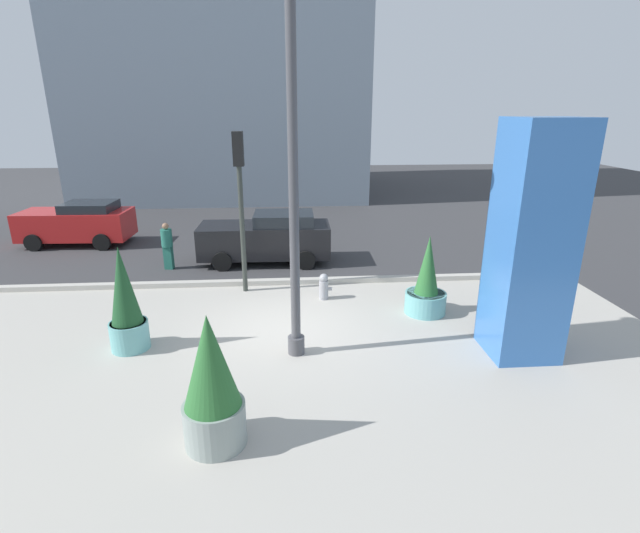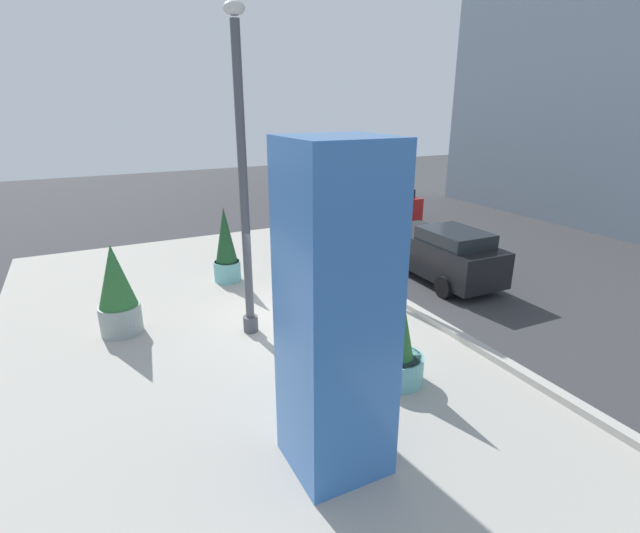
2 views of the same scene
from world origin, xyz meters
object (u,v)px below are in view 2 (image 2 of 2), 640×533
at_px(potted_plant_by_pillar, 117,292).
at_px(traffic_light_far_side, 359,188).
at_px(lamp_post, 244,188).
at_px(potted_plant_curbside, 226,249).
at_px(pedestrian_by_curb, 371,231).
at_px(potted_plant_mid_plaza, 398,347).
at_px(car_passing_lane, 441,253).
at_px(art_pillar_blue, 336,317).
at_px(fire_hydrant, 375,307).
at_px(car_curb_east, 383,203).

bearing_deg(potted_plant_by_pillar, traffic_light_far_side, 90.24).
xyz_separation_m(lamp_post, potted_plant_curbside, (-3.67, 0.49, -2.47)).
bearing_deg(traffic_light_far_side, pedestrian_by_curb, 140.41).
height_order(potted_plant_mid_plaza, car_passing_lane, potted_plant_mid_plaza).
xyz_separation_m(art_pillar_blue, potted_plant_by_pillar, (-6.19, -2.56, -1.40)).
bearing_deg(pedestrian_by_curb, art_pillar_blue, -35.43).
xyz_separation_m(art_pillar_blue, pedestrian_by_curb, (-8.89, 6.33, -1.61)).
relative_size(potted_plant_by_pillar, car_passing_lane, 0.51).
relative_size(art_pillar_blue, car_passing_lane, 1.11).
bearing_deg(potted_plant_curbside, potted_plant_by_pillar, -55.18).
xyz_separation_m(art_pillar_blue, potted_plant_mid_plaza, (-1.42, 2.19, -1.70)).
distance_m(lamp_post, potted_plant_by_pillar, 3.99).
height_order(lamp_post, potted_plant_mid_plaza, lamp_post).
relative_size(lamp_post, potted_plant_by_pillar, 3.22).
height_order(traffic_light_far_side, pedestrian_by_curb, traffic_light_far_side).
distance_m(lamp_post, potted_plant_mid_plaza, 4.79).
bearing_deg(potted_plant_by_pillar, car_passing_lane, 86.63).
height_order(fire_hydrant, traffic_light_far_side, traffic_light_far_side).
bearing_deg(car_passing_lane, fire_hydrant, -64.72).
height_order(potted_plant_by_pillar, car_curb_east, potted_plant_by_pillar).
height_order(art_pillar_blue, car_passing_lane, art_pillar_blue).
distance_m(potted_plant_mid_plaza, car_passing_lane, 6.27).
bearing_deg(car_passing_lane, car_curb_east, 159.23).
bearing_deg(fire_hydrant, pedestrian_by_curb, 148.48).
bearing_deg(potted_plant_curbside, traffic_light_far_side, 55.69).
relative_size(potted_plant_by_pillar, traffic_light_far_side, 0.50).
bearing_deg(pedestrian_by_curb, car_curb_east, 141.50).
bearing_deg(lamp_post, art_pillar_blue, -3.25).
bearing_deg(potted_plant_mid_plaza, pedestrian_by_curb, 151.02).
bearing_deg(art_pillar_blue, car_passing_lane, 129.57).
distance_m(potted_plant_curbside, pedestrian_by_curb, 5.58).
bearing_deg(traffic_light_far_side, potted_plant_by_pillar, -89.76).
relative_size(lamp_post, pedestrian_by_curb, 4.63).
bearing_deg(potted_plant_curbside, lamp_post, -7.63).
height_order(potted_plant_curbside, car_passing_lane, potted_plant_curbside).
relative_size(lamp_post, car_curb_east, 1.75).
distance_m(potted_plant_mid_plaza, potted_plant_by_pillar, 6.73).
bearing_deg(car_passing_lane, potted_plant_curbside, -115.31).
xyz_separation_m(lamp_post, potted_plant_mid_plaza, (3.41, 1.91, -2.76)).
distance_m(traffic_light_far_side, pedestrian_by_curb, 4.10).
distance_m(art_pillar_blue, car_curb_east, 16.30).
height_order(lamp_post, traffic_light_far_side, lamp_post).
distance_m(potted_plant_mid_plaza, pedestrian_by_curb, 8.54).
bearing_deg(art_pillar_blue, potted_plant_by_pillar, -157.56).
distance_m(lamp_post, traffic_light_far_side, 4.11).
distance_m(potted_plant_curbside, traffic_light_far_side, 4.51).
xyz_separation_m(traffic_light_far_side, car_passing_lane, (0.58, 2.71, -2.16)).
bearing_deg(car_curb_east, fire_hydrant, -34.87).
bearing_deg(car_curb_east, potted_plant_curbside, -62.84).
height_order(potted_plant_by_pillar, potted_plant_curbside, potted_plant_curbside).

